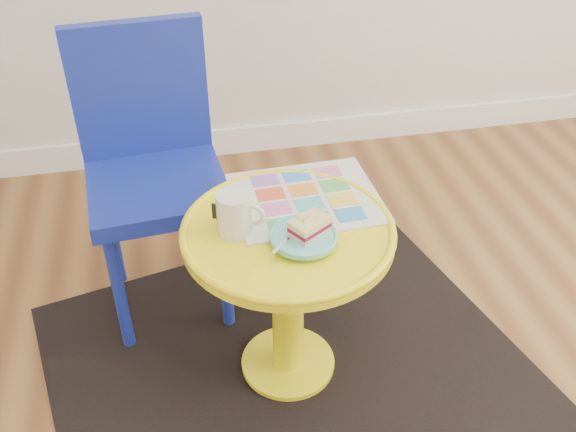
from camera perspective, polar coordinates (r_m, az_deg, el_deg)
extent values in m
cube|color=white|center=(2.94, 5.86, 7.76)|extent=(4.00, 0.02, 0.12)
cube|color=black|center=(1.92, 0.00, -13.06)|extent=(1.52, 1.37, 0.01)
cylinder|color=yellow|center=(1.91, 0.00, -12.91)|extent=(0.27, 0.27, 0.02)
cylinder|color=yellow|center=(1.74, 0.00, -7.80)|extent=(0.09, 0.09, 0.45)
cylinder|color=yellow|center=(1.58, 0.00, -1.56)|extent=(0.53, 0.53, 0.03)
cylinder|color=navy|center=(1.89, -14.72, -6.82)|extent=(0.04, 0.04, 0.40)
cylinder|color=navy|center=(1.90, -5.56, -5.21)|extent=(0.04, 0.04, 0.40)
cylinder|color=navy|center=(2.13, -15.38, -1.37)|extent=(0.04, 0.04, 0.40)
cylinder|color=navy|center=(2.14, -7.27, 0.03)|extent=(0.04, 0.04, 0.40)
cube|color=navy|center=(1.87, -11.57, 2.55)|extent=(0.41, 0.41, 0.05)
cube|color=navy|center=(1.91, -13.03, 10.83)|extent=(0.38, 0.07, 0.40)
cube|color=silver|center=(1.68, 1.61, 1.62)|extent=(0.39, 0.33, 0.01)
cylinder|color=silver|center=(1.54, -4.82, 0.18)|extent=(0.08, 0.08, 0.11)
torus|color=silver|center=(1.52, -3.18, 0.12)|extent=(0.06, 0.04, 0.06)
cylinder|color=#D1B78C|center=(1.51, -4.91, 1.68)|extent=(0.08, 0.08, 0.01)
cylinder|color=#62D0C4|center=(1.52, 1.40, -2.14)|extent=(0.06, 0.06, 0.01)
cylinder|color=#62D0C4|center=(1.52, 1.40, -1.88)|extent=(0.16, 0.16, 0.01)
cube|color=#D3BC8C|center=(1.52, 1.92, -1.33)|extent=(0.11, 0.10, 0.01)
cube|color=maroon|center=(1.51, 1.93, -0.97)|extent=(0.11, 0.10, 0.01)
cube|color=#EADB8C|center=(1.50, 1.94, -0.54)|extent=(0.11, 0.10, 0.02)
cube|color=silver|center=(1.49, -0.15, -2.20)|extent=(0.09, 0.09, 0.00)
cube|color=silver|center=(1.54, 1.24, -0.84)|extent=(0.04, 0.04, 0.00)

